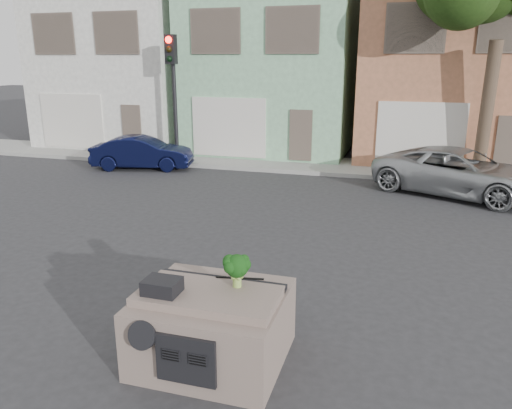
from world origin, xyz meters
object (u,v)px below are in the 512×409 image
at_px(traffic_signal, 174,101).
at_px(broccoli, 237,270).
at_px(silver_pickup, 457,195).
at_px(navy_sedan, 143,169).

distance_m(traffic_signal, broccoli, 14.18).
bearing_deg(traffic_signal, silver_pickup, -9.97).
height_order(navy_sedan, silver_pickup, silver_pickup).
relative_size(navy_sedan, broccoli, 7.96).
height_order(navy_sedan, broccoli, broccoli).
bearing_deg(navy_sedan, traffic_signal, -49.16).
bearing_deg(traffic_signal, navy_sedan, -125.78).
relative_size(silver_pickup, traffic_signal, 1.03).
relative_size(traffic_signal, broccoli, 10.55).
bearing_deg(silver_pickup, navy_sedan, 110.59).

